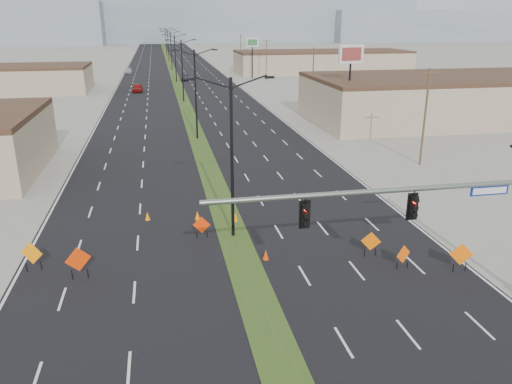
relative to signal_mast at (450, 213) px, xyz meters
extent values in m
plane|color=gray|center=(-8.56, -2.00, -4.79)|extent=(600.00, 600.00, 0.00)
cube|color=black|center=(-8.56, 98.00, -4.79)|extent=(25.00, 400.00, 0.02)
cube|color=#2A4317|center=(-8.56, 98.00, -4.79)|extent=(2.00, 400.00, 0.04)
cube|color=tan|center=(-40.56, 83.00, -2.54)|extent=(30.00, 14.00, 4.50)
cube|color=tan|center=(25.44, 43.00, -2.04)|extent=(36.00, 18.00, 5.50)
cube|color=tan|center=(29.44, 108.00, -2.29)|extent=(44.00, 16.00, 5.00)
cube|color=gray|center=(31.44, 298.00, 9.21)|extent=(220.00, 50.00, 28.00)
cube|color=gray|center=(171.44, 288.00, 4.21)|extent=(160.00, 50.00, 18.00)
cube|color=gray|center=(-38.56, 318.00, 11.21)|extent=(140.00, 50.00, 32.00)
cylinder|color=slate|center=(-3.36, 0.00, 1.31)|extent=(16.00, 0.24, 0.24)
cube|color=navy|center=(1.84, -0.02, 0.99)|extent=(1.90, 0.04, 0.45)
cube|color=black|center=(-6.86, 0.00, 0.43)|extent=(0.50, 0.28, 1.30)
sphere|color=#FF0C05|center=(-6.86, -0.16, 0.78)|extent=(0.22, 0.22, 0.22)
cube|color=black|center=(-1.86, 0.00, 0.43)|extent=(0.50, 0.28, 1.30)
sphere|color=#FF0C05|center=(-1.86, -0.16, 0.78)|extent=(0.22, 0.22, 0.22)
cylinder|color=black|center=(-8.56, 10.00, 0.21)|extent=(0.20, 0.20, 10.00)
cube|color=black|center=(-10.86, 10.00, 5.16)|extent=(0.55, 0.24, 0.14)
cube|color=black|center=(-6.26, 10.00, 5.16)|extent=(0.55, 0.24, 0.14)
cylinder|color=black|center=(-8.56, 38.00, 0.21)|extent=(0.20, 0.20, 10.00)
cube|color=black|center=(-10.86, 38.00, 5.16)|extent=(0.55, 0.24, 0.14)
cube|color=black|center=(-6.26, 38.00, 5.16)|extent=(0.55, 0.24, 0.14)
cylinder|color=black|center=(-8.56, 66.00, 0.21)|extent=(0.20, 0.20, 10.00)
cube|color=black|center=(-10.86, 66.00, 5.16)|extent=(0.55, 0.24, 0.14)
cube|color=black|center=(-6.26, 66.00, 5.16)|extent=(0.55, 0.24, 0.14)
cylinder|color=black|center=(-8.56, 94.00, 0.21)|extent=(0.20, 0.20, 10.00)
cube|color=black|center=(-10.86, 94.00, 5.16)|extent=(0.55, 0.24, 0.14)
cube|color=black|center=(-6.26, 94.00, 5.16)|extent=(0.55, 0.24, 0.14)
cylinder|color=black|center=(-8.56, 122.00, 0.21)|extent=(0.20, 0.20, 10.00)
cube|color=black|center=(-10.86, 122.00, 5.16)|extent=(0.55, 0.24, 0.14)
cube|color=black|center=(-6.26, 122.00, 5.16)|extent=(0.55, 0.24, 0.14)
cylinder|color=black|center=(-8.56, 150.00, 0.21)|extent=(0.20, 0.20, 10.00)
cube|color=black|center=(-10.86, 150.00, 5.16)|extent=(0.55, 0.24, 0.14)
cube|color=black|center=(-6.26, 150.00, 5.16)|extent=(0.55, 0.24, 0.14)
cylinder|color=black|center=(-8.56, 178.00, 0.21)|extent=(0.20, 0.20, 10.00)
cube|color=black|center=(-10.86, 178.00, 5.16)|extent=(0.55, 0.24, 0.14)
cube|color=black|center=(-6.26, 178.00, 5.16)|extent=(0.55, 0.24, 0.14)
cylinder|color=#4C3823|center=(11.44, 23.00, -0.29)|extent=(0.20, 0.20, 9.00)
cube|color=#4C3823|center=(11.44, 23.00, 3.81)|extent=(1.60, 0.10, 0.10)
cylinder|color=#4C3823|center=(11.44, 58.00, -0.29)|extent=(0.20, 0.20, 9.00)
cube|color=#4C3823|center=(11.44, 58.00, 3.81)|extent=(1.60, 0.10, 0.10)
cylinder|color=#4C3823|center=(11.44, 93.00, -0.29)|extent=(0.20, 0.20, 9.00)
cube|color=#4C3823|center=(11.44, 93.00, 3.81)|extent=(1.60, 0.10, 0.10)
cylinder|color=#4C3823|center=(11.44, 128.00, -0.29)|extent=(0.20, 0.20, 9.00)
cube|color=#4C3823|center=(11.44, 128.00, 3.81)|extent=(1.60, 0.10, 0.10)
imported|color=maroon|center=(-16.54, 79.49, -4.02)|extent=(1.93, 4.59, 1.55)
imported|color=black|center=(-6.56, 96.49, -4.10)|extent=(1.83, 4.30, 1.38)
imported|color=#ADB1B7|center=(-19.84, 114.05, -4.14)|extent=(2.03, 4.56, 1.30)
cube|color=orange|center=(-20.06, 7.40, -3.70)|extent=(1.23, 0.54, 1.31)
cylinder|color=black|center=(-20.44, 7.40, -4.52)|extent=(0.05, 0.05, 0.55)
cylinder|color=black|center=(-19.67, 7.40, -4.52)|extent=(0.05, 0.05, 0.55)
cube|color=#E83404|center=(-17.44, 6.02, -3.64)|extent=(1.29, 0.57, 1.38)
cylinder|color=black|center=(-17.84, 6.02, -4.50)|extent=(0.05, 0.05, 0.57)
cylinder|color=black|center=(-17.04, 6.02, -4.50)|extent=(0.05, 0.05, 0.57)
cube|color=#F13205|center=(-10.56, 10.00, -3.88)|extent=(1.09, 0.22, 1.10)
cylinder|color=black|center=(-10.88, 10.00, -4.56)|extent=(0.05, 0.05, 0.46)
cylinder|color=black|center=(-10.24, 10.00, -4.56)|extent=(0.05, 0.05, 0.46)
cube|color=#E96404|center=(-1.11, 5.58, -3.84)|extent=(1.10, 0.42, 1.15)
cylinder|color=black|center=(-1.44, 5.58, -4.55)|extent=(0.05, 0.05, 0.48)
cylinder|color=black|center=(-0.77, 5.58, -4.55)|extent=(0.05, 0.05, 0.48)
cube|color=#FF5705|center=(0.02, 3.76, -3.90)|extent=(0.99, 0.47, 1.07)
cylinder|color=black|center=(-0.29, 3.76, -4.57)|extent=(0.05, 0.05, 0.44)
cylinder|color=black|center=(0.33, 3.76, -4.57)|extent=(0.05, 0.05, 0.44)
cube|color=#FD6205|center=(2.94, 2.83, -3.73)|extent=(1.24, 0.40, 1.28)
cylinder|color=black|center=(2.57, 2.83, -4.53)|extent=(0.05, 0.05, 0.53)
cylinder|color=black|center=(3.32, 2.83, -4.53)|extent=(0.05, 0.05, 0.53)
cone|color=orange|center=(-10.59, 13.13, -4.47)|extent=(0.48, 0.48, 0.63)
cone|color=#D83B04|center=(-7.20, 6.32, -4.48)|extent=(0.37, 0.37, 0.62)
cone|color=orange|center=(-8.07, 12.28, -4.45)|extent=(0.53, 0.53, 0.69)
cone|color=orange|center=(-13.98, 13.72, -4.49)|extent=(0.46, 0.46, 0.61)
cylinder|color=black|center=(10.58, 40.16, -0.55)|extent=(0.24, 0.24, 8.48)
cube|color=white|center=(10.58, 40.16, 4.36)|extent=(3.35, 0.96, 2.23)
cube|color=maroon|center=(10.58, 39.96, 4.36)|extent=(2.64, 0.55, 1.56)
cylinder|color=black|center=(9.31, 98.48, -1.05)|extent=(0.24, 0.24, 7.48)
cube|color=white|center=(9.31, 98.48, 3.28)|extent=(2.97, 0.59, 1.97)
cube|color=#2E743A|center=(9.31, 98.28, 3.28)|extent=(2.36, 0.24, 1.38)
camera|label=1|loc=(-12.73, -19.08, 8.40)|focal=35.00mm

